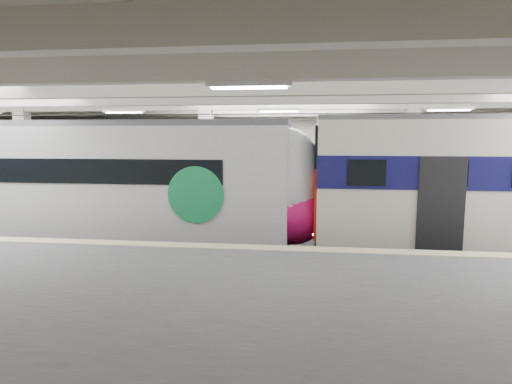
# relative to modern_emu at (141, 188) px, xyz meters

# --- Properties ---
(station_hall) EXTENTS (36.00, 24.00, 5.75)m
(station_hall) POSITION_rel_modern_emu_xyz_m (4.60, -1.74, 1.03)
(station_hall) COLOR black
(station_hall) RESTS_ON ground
(modern_emu) EXTENTS (13.98, 2.89, 4.50)m
(modern_emu) POSITION_rel_modern_emu_xyz_m (0.00, 0.00, 0.00)
(modern_emu) COLOR silver
(modern_emu) RESTS_ON ground
(far_train) EXTENTS (14.53, 3.28, 4.60)m
(far_train) POSITION_rel_modern_emu_xyz_m (-2.51, 5.50, 0.16)
(far_train) COLOR silver
(far_train) RESTS_ON ground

